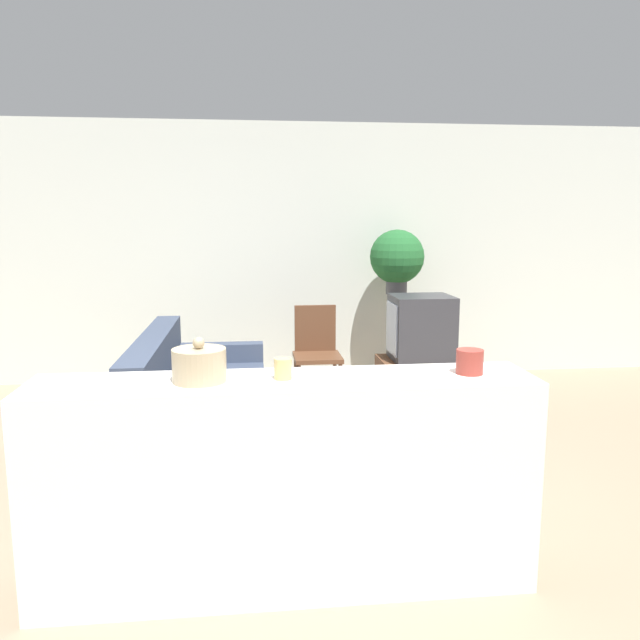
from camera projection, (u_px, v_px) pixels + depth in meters
The scene contains 12 objects.
ground_plane at pixel (282, 532), 3.45m from camera, with size 14.00×14.00×0.00m, color gray.
wall_back at pixel (263, 253), 6.60m from camera, with size 9.00×0.06×2.70m.
couch at pixel (198, 407), 4.76m from camera, with size 0.94×1.99×0.85m.
tv_stand at pixel (420, 382), 5.77m from camera, with size 0.74×0.57×0.43m.
television at pixel (421, 328), 5.69m from camera, with size 0.55×0.49×0.59m.
wooden_chair at pixel (317, 349), 5.91m from camera, with size 0.44×0.44×0.89m.
plant_stand at pixel (395, 339), 6.46m from camera, with size 0.15×0.15×0.95m.
potted_plant at pixel (397, 258), 6.32m from camera, with size 0.55×0.55×0.66m.
foreground_counter at pixel (286, 483), 2.90m from camera, with size 2.29×0.44×1.00m.
decorative_bowl at pixel (199, 365), 2.76m from camera, with size 0.24×0.24×0.20m.
candle_jar at pixel (283, 369), 2.81m from camera, with size 0.08×0.08×0.10m.
coffee_tin at pixel (470, 362), 2.90m from camera, with size 0.13×0.13×0.12m.
Camera 1 is at (-0.15, -3.22, 1.72)m, focal length 35.00 mm.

